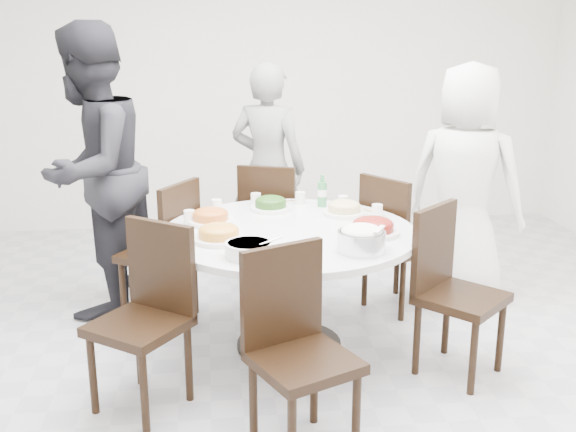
{
  "coord_description": "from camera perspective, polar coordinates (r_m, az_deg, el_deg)",
  "views": [
    {
      "loc": [
        -0.48,
        -3.5,
        1.89
      ],
      "look_at": [
        -0.01,
        0.3,
        0.82
      ],
      "focal_mm": 42.0,
      "sensor_mm": 36.0,
      "label": 1
    }
  ],
  "objects": [
    {
      "name": "floor",
      "position": [
        4.01,
        0.75,
        -12.54
      ],
      "size": [
        6.0,
        6.0,
        0.01
      ],
      "primitive_type": "cube",
      "color": "#B5B5BA",
      "rests_on": "ground"
    },
    {
      "name": "wall_back",
      "position": [
        6.54,
        -2.76,
        11.26
      ],
      "size": [
        6.0,
        0.01,
        2.8
      ],
      "primitive_type": "cube",
      "color": "white",
      "rests_on": "ground"
    },
    {
      "name": "dining_table",
      "position": [
        4.08,
        0.08,
        -6.22
      ],
      "size": [
        1.5,
        1.5,
        0.75
      ],
      "primitive_type": "cylinder",
      "color": "silver",
      "rests_on": "floor"
    },
    {
      "name": "chair_ne",
      "position": [
        4.7,
        9.55,
        -2.17
      ],
      "size": [
        0.58,
        0.58,
        0.95
      ],
      "primitive_type": "cube",
      "rotation": [
        0.0,
        0.0,
        2.16
      ],
      "color": "black",
      "rests_on": "floor"
    },
    {
      "name": "chair_n",
      "position": [
        5.06,
        -1.28,
        -0.65
      ],
      "size": [
        0.54,
        0.54,
        0.95
      ],
      "primitive_type": "cube",
      "rotation": [
        0.0,
        0.0,
        2.79
      ],
      "color": "black",
      "rests_on": "floor"
    },
    {
      "name": "chair_nw",
      "position": [
        4.53,
        -10.98,
        -2.93
      ],
      "size": [
        0.58,
        0.58,
        0.95
      ],
      "primitive_type": "cube",
      "rotation": [
        0.0,
        0.0,
        4.15
      ],
      "color": "black",
      "rests_on": "floor"
    },
    {
      "name": "chair_sw",
      "position": [
        3.49,
        -12.55,
        -8.71
      ],
      "size": [
        0.59,
        0.59,
        0.95
      ],
      "primitive_type": "cube",
      "rotation": [
        0.0,
        0.0,
        5.64
      ],
      "color": "black",
      "rests_on": "floor"
    },
    {
      "name": "chair_s",
      "position": [
        3.07,
        1.38,
        -11.86
      ],
      "size": [
        0.56,
        0.56,
        0.95
      ],
      "primitive_type": "cube",
      "rotation": [
        0.0,
        0.0,
        6.71
      ],
      "color": "black",
      "rests_on": "floor"
    },
    {
      "name": "chair_se",
      "position": [
        3.86,
        14.52,
        -6.43
      ],
      "size": [
        0.59,
        0.59,
        0.95
      ],
      "primitive_type": "cube",
      "rotation": [
        0.0,
        0.0,
        7.02
      ],
      "color": "black",
      "rests_on": "floor"
    },
    {
      "name": "diner_right",
      "position": [
        4.86,
        14.74,
        2.61
      ],
      "size": [
        0.98,
        0.92,
        1.68
      ],
      "primitive_type": "imported",
      "rotation": [
        0.0,
        0.0,
        2.52
      ],
      "color": "white",
      "rests_on": "floor"
    },
    {
      "name": "diner_middle",
      "position": [
        5.32,
        -1.71,
        4.06
      ],
      "size": [
        0.71,
        0.61,
        1.65
      ],
      "primitive_type": "imported",
      "rotation": [
        0.0,
        0.0,
        2.71
      ],
      "color": "black",
      "rests_on": "floor"
    },
    {
      "name": "diner_left",
      "position": [
        4.66,
        -16.28,
        3.61
      ],
      "size": [
        1.02,
        1.14,
        1.94
      ],
      "primitive_type": "imported",
      "rotation": [
        0.0,
        0.0,
        4.35
      ],
      "color": "black",
      "rests_on": "floor"
    },
    {
      "name": "dish_greens",
      "position": [
        4.37,
        -1.48,
        0.92
      ],
      "size": [
        0.26,
        0.26,
        0.07
      ],
      "primitive_type": "cylinder",
      "color": "white",
      "rests_on": "dining_table"
    },
    {
      "name": "dish_pale",
      "position": [
        4.27,
        4.76,
        0.55
      ],
      "size": [
        0.26,
        0.26,
        0.07
      ],
      "primitive_type": "cylinder",
      "color": "white",
      "rests_on": "dining_table"
    },
    {
      "name": "dish_orange",
      "position": [
        4.1,
        -6.57,
        -0.13
      ],
      "size": [
        0.27,
        0.27,
        0.07
      ],
      "primitive_type": "cylinder",
      "color": "white",
      "rests_on": "dining_table"
    },
    {
      "name": "dish_redbrown",
      "position": [
        3.89,
        7.2,
        -1.01
      ],
      "size": [
        0.3,
        0.3,
        0.08
      ],
      "primitive_type": "cylinder",
      "color": "white",
      "rests_on": "dining_table"
    },
    {
      "name": "dish_tofu",
      "position": [
        3.75,
        -5.89,
        -1.58
      ],
      "size": [
        0.29,
        0.29,
        0.08
      ],
      "primitive_type": "cylinder",
      "color": "white",
      "rests_on": "dining_table"
    },
    {
      "name": "rice_bowl",
      "position": [
        3.58,
        6.23,
        -2.16
      ],
      "size": [
        0.26,
        0.26,
        0.11
      ],
      "primitive_type": "cylinder",
      "color": "silver",
      "rests_on": "dining_table"
    },
    {
      "name": "soup_bowl",
      "position": [
        3.48,
        -3.3,
        -2.86
      ],
      "size": [
        0.25,
        0.25,
        0.08
      ],
      "primitive_type": "cylinder",
      "color": "white",
      "rests_on": "dining_table"
    },
    {
      "name": "beverage_bottle",
      "position": [
        4.46,
        2.91,
        2.15
      ],
      "size": [
        0.06,
        0.06,
        0.21
      ],
      "primitive_type": "cylinder",
      "color": "#327E44",
      "rests_on": "dining_table"
    },
    {
      "name": "tea_cups",
      "position": [
        4.57,
        -0.55,
        1.65
      ],
      "size": [
        0.07,
        0.07,
        0.08
      ],
      "primitive_type": "cylinder",
      "color": "white",
      "rests_on": "dining_table"
    },
    {
      "name": "chopsticks",
      "position": [
        4.58,
        -1.27,
        1.26
      ],
      "size": [
        0.24,
        0.04,
        0.01
      ],
      "primitive_type": null,
      "color": "tan",
      "rests_on": "dining_table"
    }
  ]
}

